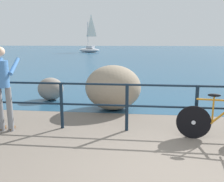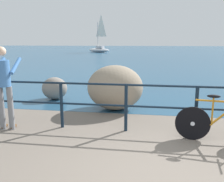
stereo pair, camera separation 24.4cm
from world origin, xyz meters
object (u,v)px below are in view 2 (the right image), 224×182
Objects in this scene: person_at_railing at (4,84)px; sailboat at (99,48)px; breakwater_boulder_main at (115,87)px; breakwater_boulder_left at (55,88)px.

person_at_railing is 0.29× the size of sailboat.
sailboat is at bearing 102.56° from breakwater_boulder_main.
sailboat reaches higher than breakwater_boulder_main.
person_at_railing is at bearing 128.52° from sailboat.
breakwater_boulder_main is 2.32m from breakwater_boulder_left.
sailboat is (-7.64, 34.28, 0.09)m from breakwater_boulder_main.
person_at_railing is 2.87m from breakwater_boulder_main.
breakwater_boulder_left is (-0.04, 2.81, -0.63)m from person_at_railing.
breakwater_boulder_main is at bearing -22.36° from breakwater_boulder_left.
person_at_railing is 36.63m from sailboat.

